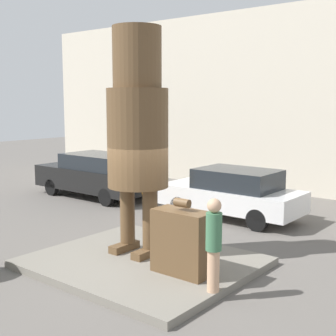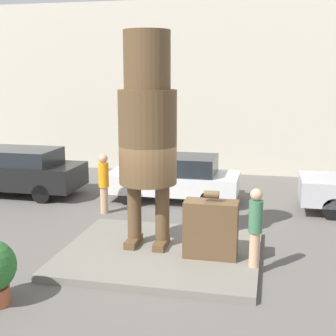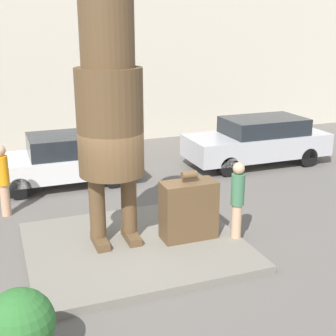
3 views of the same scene
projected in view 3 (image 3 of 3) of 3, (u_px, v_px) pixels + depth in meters
The scene contains 10 objects.
ground_plane at pixel (135, 250), 9.78m from camera, with size 60.00×60.00×0.00m, color #605B56.
pedestal at pixel (135, 246), 9.75m from camera, with size 4.40×3.79×0.16m.
building_backdrop at pixel (58, 53), 17.28m from camera, with size 28.00×0.60×6.98m.
statue_figure at pixel (110, 107), 9.02m from camera, with size 1.31×1.31×4.84m.
giant_suitcase at pixel (189, 210), 9.81m from camera, with size 1.16×0.55×1.48m.
tourist at pixel (237, 197), 9.74m from camera, with size 0.28×0.28×1.66m.
parked_car_white at pixel (65, 159), 13.55m from camera, with size 4.21×1.77×1.49m.
parked_car_silver at pixel (258, 140), 15.52m from camera, with size 4.73×1.88×1.57m.
planter_pot at pixel (20, 329), 6.20m from camera, with size 0.95×0.95×1.20m.
worker_hivis at pixel (3, 178), 11.26m from camera, with size 0.30×0.30×1.78m.
Camera 3 is at (-2.50, -8.50, 4.52)m, focal length 50.00 mm.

